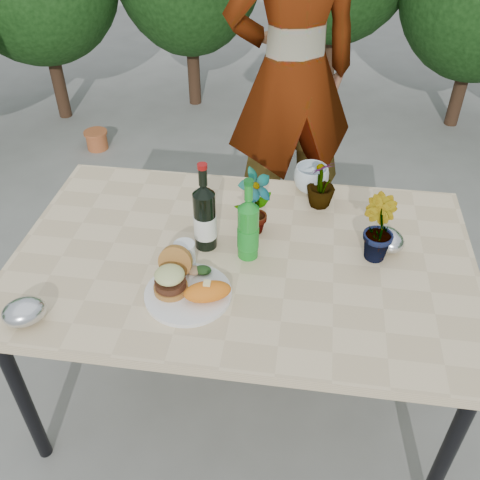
# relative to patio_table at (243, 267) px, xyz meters

# --- Properties ---
(ground) EXTENTS (80.00, 80.00, 0.00)m
(ground) POSITION_rel_patio_table_xyz_m (0.00, 0.00, -0.69)
(ground) COLOR slate
(ground) RESTS_ON ground
(patio_table) EXTENTS (1.60, 1.00, 0.75)m
(patio_table) POSITION_rel_patio_table_xyz_m (0.00, 0.00, 0.00)
(patio_table) COLOR beige
(patio_table) RESTS_ON ground
(shrub_hedge) EXTENTS (6.91, 5.10, 2.12)m
(shrub_hedge) POSITION_rel_patio_table_xyz_m (0.53, 1.46, 0.43)
(shrub_hedge) COLOR #382316
(shrub_hedge) RESTS_ON ground
(dinner_plate) EXTENTS (0.28, 0.28, 0.01)m
(dinner_plate) POSITION_rel_patio_table_xyz_m (-0.15, -0.22, 0.06)
(dinner_plate) COLOR white
(dinner_plate) RESTS_ON patio_table
(burger_stack) EXTENTS (0.11, 0.16, 0.11)m
(burger_stack) POSITION_rel_patio_table_xyz_m (-0.20, -0.20, 0.12)
(burger_stack) COLOR #B7722D
(burger_stack) RESTS_ON dinner_plate
(sweet_potato) EXTENTS (0.17, 0.12, 0.06)m
(sweet_potato) POSITION_rel_patio_table_xyz_m (-0.08, -0.24, 0.10)
(sweet_potato) COLOR orange
(sweet_potato) RESTS_ON dinner_plate
(grilled_veg) EXTENTS (0.08, 0.05, 0.03)m
(grilled_veg) POSITION_rel_patio_table_xyz_m (-0.13, -0.13, 0.09)
(grilled_veg) COLOR olive
(grilled_veg) RESTS_ON dinner_plate
(wine_bottle) EXTENTS (0.08, 0.08, 0.33)m
(wine_bottle) POSITION_rel_patio_table_xyz_m (-0.14, 0.03, 0.18)
(wine_bottle) COLOR black
(wine_bottle) RESTS_ON patio_table
(sparkling_water) EXTENTS (0.07, 0.07, 0.31)m
(sparkling_water) POSITION_rel_patio_table_xyz_m (0.02, 0.00, 0.17)
(sparkling_water) COLOR #188722
(sparkling_water) RESTS_ON patio_table
(plastic_cup) EXTENTS (0.07, 0.07, 0.09)m
(plastic_cup) POSITION_rel_patio_table_xyz_m (-0.19, -0.08, 0.10)
(plastic_cup) COLOR white
(plastic_cup) RESTS_ON patio_table
(seedling_left) EXTENTS (0.16, 0.16, 0.26)m
(seedling_left) POSITION_rel_patio_table_xyz_m (0.02, 0.14, 0.19)
(seedling_left) COLOR #2C6021
(seedling_left) RESTS_ON patio_table
(seedling_mid) EXTENTS (0.15, 0.16, 0.23)m
(seedling_mid) POSITION_rel_patio_table_xyz_m (0.44, 0.06, 0.17)
(seedling_mid) COLOR #2D6021
(seedling_mid) RESTS_ON patio_table
(seedling_right) EXTENTS (0.16, 0.16, 0.20)m
(seedling_right) POSITION_rel_patio_table_xyz_m (0.25, 0.34, 0.16)
(seedling_right) COLOR #2D5C1F
(seedling_right) RESTS_ON patio_table
(blue_bowl) EXTENTS (0.18, 0.18, 0.11)m
(blue_bowl) POSITION_rel_patio_table_xyz_m (0.21, 0.44, 0.11)
(blue_bowl) COLOR silver
(blue_bowl) RESTS_ON patio_table
(foil_packet_left) EXTENTS (0.17, 0.16, 0.08)m
(foil_packet_left) POSITION_rel_patio_table_xyz_m (-0.61, -0.40, 0.10)
(foil_packet_left) COLOR silver
(foil_packet_left) RESTS_ON patio_table
(foil_packet_right) EXTENTS (0.17, 0.17, 0.08)m
(foil_packet_right) POSITION_rel_patio_table_xyz_m (0.49, 0.11, 0.10)
(foil_packet_right) COLOR silver
(foil_packet_right) RESTS_ON patio_table
(person) EXTENTS (0.82, 0.70, 1.90)m
(person) POSITION_rel_patio_table_xyz_m (0.08, 1.15, 0.26)
(person) COLOR #905948
(person) RESTS_ON ground
(terracotta_pot) EXTENTS (0.17, 0.17, 0.14)m
(terracotta_pot) POSITION_rel_patio_table_xyz_m (-1.35, 1.92, -0.62)
(terracotta_pot) COLOR #B65A2F
(terracotta_pot) RESTS_ON ground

